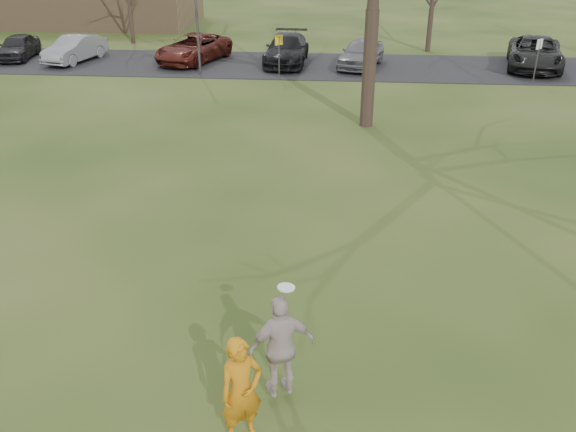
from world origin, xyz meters
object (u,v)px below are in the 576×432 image
Objects in this scene: car_0 at (18,47)px; car_2 at (194,48)px; car_3 at (287,49)px; catching_play at (281,347)px; player_defender at (241,391)px; car_1 at (75,49)px; car_6 at (535,53)px; car_4 at (361,53)px.

car_0 is 9.78m from car_2.
car_2 is at bearing -178.80° from car_3.
car_2 is 26.07m from catching_play.
player_defender reaches higher than car_2.
player_defender is 0.35× the size of car_2.
car_0 is 30.17m from catching_play.
car_1 is 24.21m from car_6.
car_1 is 0.81× the size of car_2.
car_3 is at bearing 16.05° from car_1.
car_2 is 0.92× the size of car_6.
car_0 is 0.75× the size of car_2.
car_2 reaches higher than car_1.
catching_play reaches higher than car_0.
car_2 is 8.96m from car_4.
car_6 reaches higher than car_2.
car_6 is at bearing 33.49° from player_defender.
catching_play reaches higher than car_4.
player_defender reaches higher than car_0.
car_6 is at bearing 17.44° from car_2.
catching_play is at bearing 26.43° from player_defender.
player_defender is 28.54m from car_1.
car_0 is 3.44m from car_1.
car_6 is at bearing 66.91° from catching_play.
car_0 is 1.95× the size of catching_play.
car_4 is at bearing -5.83° from car_3.
car_4 is 8.90m from car_6.
player_defender is 0.43× the size of car_1.
car_2 is 1.21× the size of car_4.
car_6 is 2.84× the size of catching_play.
player_defender is 0.35× the size of car_3.
car_3 is (-1.64, 25.89, -0.12)m from player_defender.
car_1 reaches higher than car_0.
car_3 reaches higher than car_2.
car_1 is at bearing 118.91° from catching_play.
car_4 is at bearing -8.98° from car_0.
car_2 is at bearing -167.34° from car_6.
player_defender is at bearing -84.85° from car_3.
car_0 is at bearing 124.20° from catching_play.
player_defender is at bearing -65.16° from car_0.
car_3 reaches higher than car_1.
catching_play is (-10.66, -25.00, 0.25)m from car_6.
car_1 is 28.02m from catching_play.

